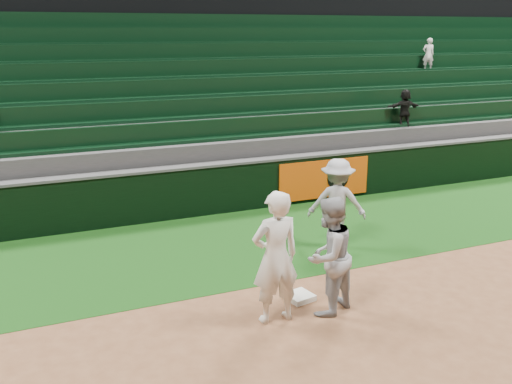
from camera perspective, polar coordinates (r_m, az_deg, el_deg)
ground at (r=9.66m, az=5.98°, el=-10.85°), size 70.00×70.00×0.00m
foul_grass at (r=12.14m, az=-0.90°, el=-5.01°), size 36.00×4.20×0.01m
first_base at (r=9.70m, az=4.37°, el=-10.40°), size 0.48×0.48×0.09m
first_baseman at (r=8.62m, az=1.96°, el=-6.55°), size 0.77×0.51×2.09m
baserunner at (r=8.99m, az=7.25°, el=-6.36°), size 1.14×1.05×1.90m
base_coach at (r=11.77m, az=8.10°, el=-1.09°), size 1.37×1.20×1.84m
field_wall at (r=13.91m, az=-4.24°, el=0.42°), size 36.00×0.45×1.25m
stadium_seating at (r=17.22m, az=-8.53°, el=6.91°), size 36.00×5.95×5.20m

